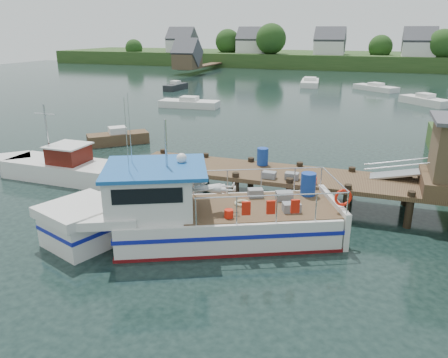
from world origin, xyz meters
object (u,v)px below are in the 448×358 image
(lobster_boat, at_px, (190,215))
(moored_a, at_px, (189,103))
(work_boat, at_px, (58,166))
(moored_rowboat, at_px, (118,138))
(moored_far, at_px, (376,88))
(moored_e, at_px, (176,86))
(moored_d, at_px, (310,82))
(moored_b, at_px, (425,101))
(dock, at_px, (400,166))

(lobster_boat, height_order, moored_a, lobster_boat)
(moored_a, bearing_deg, work_boat, -68.29)
(moored_rowboat, bearing_deg, moored_far, 52.82)
(moored_far, height_order, moored_e, moored_e)
(moored_a, bearing_deg, moored_d, 84.51)
(work_boat, bearing_deg, moored_b, 58.68)
(moored_e, bearing_deg, moored_rowboat, -77.98)
(dock, height_order, moored_d, dock)
(work_boat, xyz_separation_m, moored_e, (-9.82, 36.28, -0.20))
(moored_rowboat, relative_size, moored_d, 0.56)
(dock, relative_size, lobster_boat, 1.47)
(moored_d, distance_m, moored_e, 19.80)
(lobster_boat, distance_m, moored_a, 30.80)
(moored_d, bearing_deg, moored_e, -123.70)
(work_boat, distance_m, moored_rowboat, 7.74)
(moored_far, bearing_deg, moored_rowboat, -91.23)
(moored_b, bearing_deg, work_boat, -111.14)
(work_boat, relative_size, moored_e, 1.73)
(moored_a, bearing_deg, moored_far, 64.30)
(moored_far, bearing_deg, dock, -64.35)
(work_boat, xyz_separation_m, moored_a, (-2.34, 23.69, -0.22))
(dock, relative_size, moored_b, 3.07)
(moored_rowboat, xyz_separation_m, moored_far, (17.05, 36.64, -0.07))
(moored_b, distance_m, moored_e, 31.26)
(moored_d, relative_size, moored_e, 1.64)
(moored_b, distance_m, moored_d, 19.65)
(dock, relative_size, moored_a, 2.61)
(moored_b, bearing_deg, moored_e, -173.55)
(moored_rowboat, relative_size, moored_b, 0.76)
(moored_far, xyz_separation_m, moored_e, (-25.89, -8.04, 0.06))
(work_boat, bearing_deg, moored_d, 82.73)
(moored_a, relative_size, moored_e, 1.42)
(moored_rowboat, xyz_separation_m, moored_a, (-1.36, 16.01, -0.03))
(moored_d, height_order, moored_e, same)
(dock, relative_size, work_boat, 2.14)
(moored_a, distance_m, moored_b, 25.70)
(moored_rowboat, bearing_deg, moored_b, 37.15)
(lobster_boat, height_order, work_boat, lobster_boat)
(dock, relative_size, moored_rowboat, 4.05)
(moored_b, bearing_deg, lobster_boat, -95.41)
(work_boat, height_order, moored_far, work_boat)
(moored_far, distance_m, moored_e, 27.11)
(lobster_boat, distance_m, moored_e, 45.36)
(moored_far, relative_size, moored_d, 0.83)
(moored_a, xyz_separation_m, moored_e, (-7.48, 12.59, 0.02))
(lobster_boat, height_order, moored_e, lobster_boat)
(moored_rowboat, height_order, moored_b, moored_b)
(work_boat, relative_size, moored_far, 1.27)
(dock, xyz_separation_m, moored_a, (-19.88, 23.00, -1.82))
(dock, bearing_deg, moored_b, 83.44)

